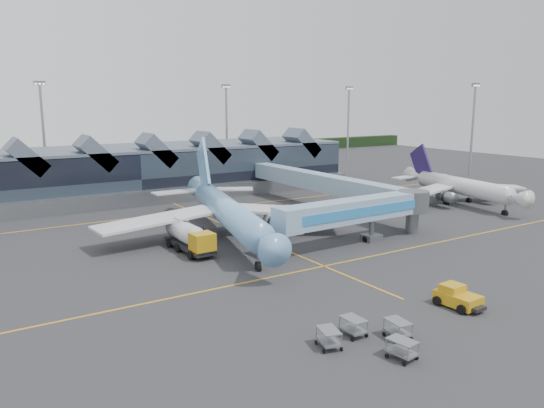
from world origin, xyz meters
TOP-DOWN VIEW (x-y plane):
  - ground at (0.00, 0.00)m, footprint 260.00×260.00m
  - taxi_stripes at (0.00, 10.00)m, footprint 120.00×60.00m
  - tree_line_far at (0.00, 110.00)m, footprint 260.00×4.00m
  - terminal at (-5.07, 47.35)m, footprint 90.00×22.25m
  - light_masts at (21.00, 62.80)m, footprint 132.40×42.56m
  - main_airliner at (-3.37, 9.13)m, footprint 34.05×39.88m
  - regional_jet at (43.41, 8.46)m, footprint 26.93×29.72m
  - jet_bridge at (11.07, -2.68)m, footprint 25.08×4.37m
  - fuel_truck at (-10.30, 5.85)m, footprint 3.17×10.39m
  - pushback_tug at (2.78, -23.79)m, footprint 2.94×4.45m
  - baggage_carts at (-9.12, -25.27)m, footprint 7.32×6.99m

SIDE VIEW (x-z plane):
  - ground at x=0.00m, z-range 0.00..0.00m
  - taxi_stripes at x=0.00m, z-range 0.00..0.01m
  - baggage_carts at x=-9.12m, z-range 0.09..1.55m
  - pushback_tug at x=2.78m, z-range -0.10..1.82m
  - fuel_truck at x=-10.30m, z-range 0.21..3.69m
  - tree_line_far at x=0.00m, z-range 0.00..4.00m
  - regional_jet at x=43.41m, z-range -1.87..8.35m
  - main_airliner at x=-3.37m, z-range -2.67..10.29m
  - jet_bridge at x=11.07m, z-range 1.26..7.34m
  - terminal at x=-5.07m, z-range -1.38..11.14m
  - light_masts at x=21.00m, z-range 1.26..23.71m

